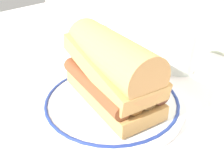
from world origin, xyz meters
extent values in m
plane|color=white|center=(0.00, 0.00, 0.00)|extent=(1.50, 1.50, 0.00)
cylinder|color=white|center=(-0.02, 0.01, 0.01)|extent=(0.26, 0.26, 0.01)
torus|color=navy|center=(-0.02, 0.01, 0.01)|extent=(0.24, 0.24, 0.01)
cube|color=tan|center=(-0.02, 0.01, 0.03)|extent=(0.21, 0.13, 0.03)
cylinder|color=brown|center=(-0.03, -0.02, 0.05)|extent=(0.18, 0.07, 0.03)
cylinder|color=brown|center=(-0.02, 0.00, 0.05)|extent=(0.18, 0.07, 0.03)
cylinder|color=brown|center=(-0.02, 0.02, 0.05)|extent=(0.18, 0.07, 0.03)
cylinder|color=brown|center=(-0.01, 0.05, 0.05)|extent=(0.18, 0.07, 0.03)
cube|color=tan|center=(-0.02, 0.01, 0.08)|extent=(0.21, 0.13, 0.06)
cylinder|color=tan|center=(-0.02, 0.01, 0.10)|extent=(0.21, 0.12, 0.07)
cylinder|color=silver|center=(-0.01, 0.21, 0.05)|extent=(0.07, 0.07, 0.09)
cylinder|color=gold|center=(-0.01, 0.21, 0.03)|extent=(0.06, 0.06, 0.06)
cylinder|color=white|center=(0.13, 0.12, 0.03)|extent=(0.03, 0.03, 0.05)
camera|label=1|loc=(0.24, -0.26, 0.28)|focal=40.90mm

